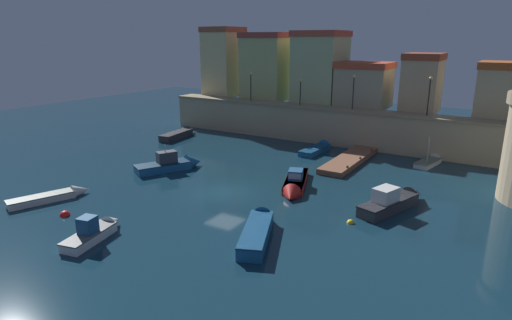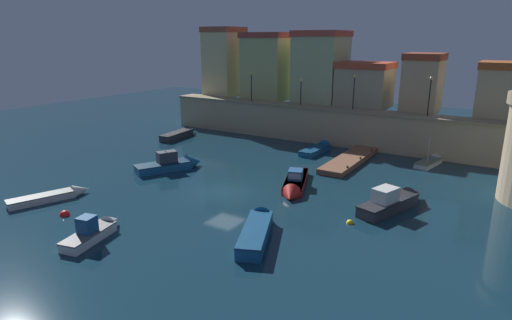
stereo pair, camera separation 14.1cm
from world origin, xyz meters
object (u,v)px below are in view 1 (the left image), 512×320
at_px(quay_lamp_2, 354,87).
at_px(mooring_buoy_1, 65,215).
at_px(moored_boat_8, 173,164).
at_px(moored_boat_9, 431,161).
at_px(moored_boat_7, 55,196).
at_px(moored_boat_3, 319,148).
at_px(quay_lamp_3, 429,90).
at_px(moored_boat_6, 181,134).
at_px(moored_boat_5, 294,184).
at_px(mooring_buoy_0, 350,223).
at_px(moored_boat_2, 96,231).
at_px(quay_lamp_1, 300,87).
at_px(quay_lamp_0, 251,82).
at_px(moored_boat_0, 258,228).
at_px(moored_boat_1, 394,200).

distance_m(quay_lamp_2, mooring_buoy_1, 31.42).
height_order(moored_boat_8, moored_boat_9, moored_boat_9).
xyz_separation_m(quay_lamp_2, moored_boat_7, (-12.95, -27.70, -6.29)).
height_order(moored_boat_3, moored_boat_8, moored_boat_8).
relative_size(quay_lamp_3, moored_boat_6, 0.59).
height_order(moored_boat_5, moored_boat_6, moored_boat_5).
xyz_separation_m(moored_boat_6, mooring_buoy_0, (26.53, -13.57, -0.40)).
relative_size(moored_boat_2, moored_boat_6, 0.72).
distance_m(moored_boat_6, mooring_buoy_1, 24.58).
height_order(quay_lamp_1, moored_boat_7, quay_lamp_1).
distance_m(moored_boat_3, mooring_buoy_0, 18.68).
bearing_deg(moored_boat_6, moored_boat_8, -148.49).
bearing_deg(mooring_buoy_1, quay_lamp_0, 96.97).
relative_size(quay_lamp_0, moored_boat_2, 0.73).
bearing_deg(moored_boat_8, moored_boat_2, -129.95).
bearing_deg(moored_boat_3, quay_lamp_2, -23.86).
distance_m(moored_boat_6, moored_boat_8, 13.69).
bearing_deg(mooring_buoy_0, moored_boat_9, 83.98).
bearing_deg(mooring_buoy_0, moored_boat_6, 152.92).
distance_m(quay_lamp_2, moored_boat_7, 31.22).
bearing_deg(mooring_buoy_1, quay_lamp_1, 83.61).
distance_m(moored_boat_0, moored_boat_6, 28.74).
relative_size(quay_lamp_2, moored_boat_1, 0.54).
bearing_deg(quay_lamp_0, moored_boat_5, -48.26).
distance_m(moored_boat_1, moored_boat_5, 7.86).
relative_size(moored_boat_8, moored_boat_9, 1.31).
height_order(moored_boat_7, mooring_buoy_0, moored_boat_7).
xyz_separation_m(moored_boat_9, mooring_buoy_1, (-18.75, -26.34, -0.28)).
bearing_deg(moored_boat_8, quay_lamp_0, 34.62).
bearing_deg(quay_lamp_1, mooring_buoy_0, -55.83).
relative_size(quay_lamp_0, moored_boat_1, 0.50).
bearing_deg(moored_boat_3, quay_lamp_0, 73.82).
distance_m(moored_boat_3, moored_boat_7, 26.15).
relative_size(quay_lamp_0, quay_lamp_2, 0.93).
distance_m(quay_lamp_1, moored_boat_0, 27.05).
xyz_separation_m(moored_boat_0, moored_boat_1, (5.96, 8.69, 0.13)).
bearing_deg(mooring_buoy_0, moored_boat_2, -140.70).
distance_m(moored_boat_5, moored_boat_9, 15.46).
distance_m(quay_lamp_1, mooring_buoy_1, 30.00).
xyz_separation_m(moored_boat_0, moored_boat_9, (6.06, 21.86, -0.17)).
distance_m(moored_boat_1, moored_boat_6, 29.79).
relative_size(moored_boat_2, moored_boat_5, 0.65).
relative_size(quay_lamp_3, moored_boat_8, 0.62).
bearing_deg(quay_lamp_2, quay_lamp_3, 0.00).
distance_m(moored_boat_0, moored_boat_1, 10.54).
bearing_deg(moored_boat_9, moored_boat_3, 106.72).
bearing_deg(quay_lamp_2, mooring_buoy_1, -108.25).
relative_size(quay_lamp_0, mooring_buoy_1, 5.11).
bearing_deg(moored_boat_0, moored_boat_7, 77.51).
height_order(quay_lamp_3, moored_boat_6, quay_lamp_3).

